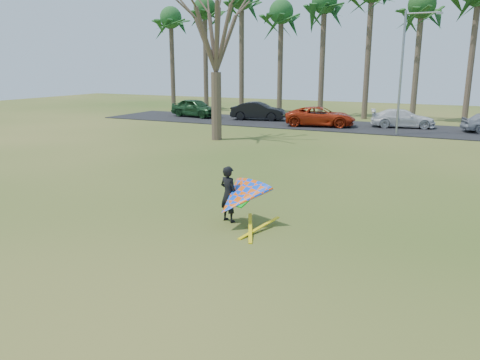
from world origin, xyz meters
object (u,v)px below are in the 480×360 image
at_px(bare_tree_left, 215,26).
at_px(car_1, 258,111).
at_px(car_0, 195,108).
at_px(car_2, 320,116).
at_px(car_3, 403,118).
at_px(kite_flyer, 237,198).
at_px(streetlight, 404,67).

relative_size(bare_tree_left, car_1, 2.12).
xyz_separation_m(car_0, car_2, (12.01, -1.42, -0.07)).
bearing_deg(bare_tree_left, car_3, 48.07).
bearing_deg(car_2, car_0, 71.21).
height_order(car_3, kite_flyer, kite_flyer).
bearing_deg(car_0, bare_tree_left, -132.56).
xyz_separation_m(bare_tree_left, car_2, (4.09, 9.04, -6.12)).
xyz_separation_m(car_2, kite_flyer, (4.35, -23.12, 0.06)).
distance_m(car_1, kite_flyer, 26.80).
distance_m(car_2, car_3, 6.10).
distance_m(car_0, car_3, 17.80).
bearing_deg(car_2, streetlight, -120.58).
relative_size(bare_tree_left, car_2, 1.84).
bearing_deg(kite_flyer, car_3, 86.75).
height_order(car_2, kite_flyer, kite_flyer).
bearing_deg(car_2, car_1, 62.54).
bearing_deg(car_2, bare_tree_left, 143.62).
relative_size(car_2, kite_flyer, 2.20).
distance_m(car_0, kite_flyer, 29.50).
distance_m(streetlight, car_0, 18.76).
height_order(streetlight, car_3, streetlight).
bearing_deg(car_0, car_1, -77.73).
xyz_separation_m(car_0, car_1, (6.09, 0.21, -0.05)).
bearing_deg(car_3, car_1, 79.45).
distance_m(streetlight, kite_flyer, 21.46).
distance_m(bare_tree_left, car_0, 14.45).
xyz_separation_m(bare_tree_left, streetlight, (10.16, 7.00, -2.45)).
xyz_separation_m(streetlight, car_2, (-6.07, 2.04, -3.67)).
xyz_separation_m(car_1, car_2, (5.92, -1.63, -0.02)).
xyz_separation_m(streetlight, car_0, (-18.09, 3.45, -3.60)).
distance_m(bare_tree_left, streetlight, 12.58).
bearing_deg(car_0, kite_flyer, -136.03).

